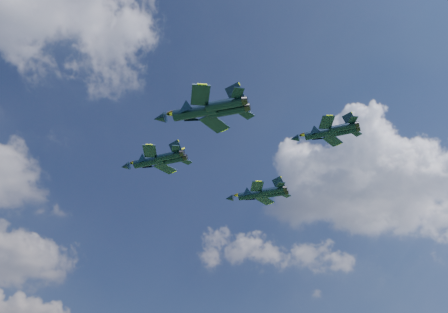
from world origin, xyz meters
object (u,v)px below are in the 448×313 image
jet_lead (147,162)px  jet_slot (318,134)px  jet_left (192,112)px  jet_right (251,195)px

jet_lead → jet_slot: size_ratio=1.13×
jet_left → jet_right: jet_right is taller
jet_right → jet_slot: (-1.81, -24.85, 1.17)m
jet_lead → jet_left: bearing=-131.6°
jet_left → jet_slot: bearing=-53.5°
jet_slot → jet_left: bearing=130.9°
jet_lead → jet_left: jet_lead is taller
jet_lead → jet_left: size_ratio=0.89×
jet_lead → jet_right: (24.57, -1.57, -1.39)m
jet_right → jet_slot: bearing=-133.8°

